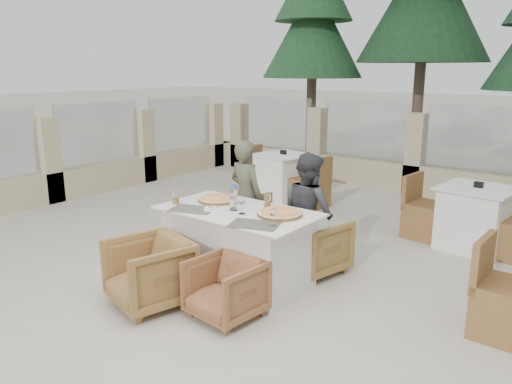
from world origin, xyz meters
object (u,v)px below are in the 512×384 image
Objects in this scene: pizza_left at (217,199)px; wine_glass_corner at (273,216)px; wine_glass_near at (242,205)px; olive_dish at (211,208)px; dining_table at (238,246)px; armchair_near_right at (226,289)px; armchair_far_right at (312,245)px; bg_table_a at (283,177)px; water_bottle at (234,197)px; diner_right at (308,213)px; diner_left at (246,197)px; beer_glass_left at (176,197)px; pizza_right at (280,213)px; wine_glass_centre at (234,199)px; armchair_far_left at (261,223)px; beer_glass_right at (268,201)px; bg_table_b at (475,218)px; armchair_near_left at (150,273)px.

wine_glass_corner is (0.98, -0.33, 0.07)m from pizza_left.
olive_dish is at bearing -164.75° from wine_glass_near.
dining_table is 2.69× the size of armchair_near_right.
armchair_far_right is 0.41× the size of bg_table_a.
wine_glass_near is 0.88m from armchair_near_right.
water_bottle is 0.88m from diner_right.
pizza_left is 0.63m from diner_left.
olive_dish is at bearing -58.06° from pizza_left.
wine_glass_near is at bearing 134.78° from diner_left.
beer_glass_left is 0.10× the size of diner_left.
beer_glass_left is (-1.13, -0.30, 0.04)m from pizza_right.
pizza_left is 0.69× the size of armchair_near_right.
pizza_right is 0.32× the size of diner_left.
armchair_far_left is (-0.33, 0.91, -0.55)m from wine_glass_centre.
wine_glass_centre is 0.28× the size of armchair_far_right.
armchair_far_right is at bearing 54.39° from beer_glass_right.
beer_glass_right is at bearing -117.88° from bg_table_b.
bg_table_b is (2.34, 2.71, -0.45)m from beer_glass_left.
diner_right is (0.61, 0.87, -0.14)m from olive_dish.
wine_glass_near is at bearing 78.50° from armchair_far_right.
armchair_far_left is (0.26, 1.15, -0.53)m from beer_glass_left.
beer_glass_left is (-1.27, 0.00, -0.02)m from wine_glass_corner.
armchair_far_right is at bearing 65.02° from wine_glass_near.
diner_right is at bearing 62.25° from beer_glass_right.
wine_glass_corner is 0.11× the size of bg_table_b.
bg_table_a is (-1.32, 3.20, -0.41)m from olive_dish.
olive_dish is (-0.80, 0.04, -0.07)m from wine_glass_corner.
wine_glass_corner is at bearing -15.20° from wine_glass_near.
pizza_left is 3.17m from bg_table_b.
pizza_right is 3.57m from bg_table_a.
bg_table_a is (-1.45, 2.99, -0.48)m from wine_glass_centre.
bg_table_b is (1.87, 2.68, -0.41)m from olive_dish.
pizza_left is 3.04× the size of beer_glass_left.
dining_table is 3.92× the size of pizza_left.
wine_glass_corner is (0.68, -0.25, 0.00)m from wine_glass_centre.
wine_glass_corner is at bearing -105.92° from bg_table_b.
armchair_far_left is (-0.21, 1.12, -0.48)m from olive_dish.
olive_dish is at bearing 76.68° from diner_right.
olive_dish is (-0.39, -0.44, -0.05)m from beer_glass_right.
wine_glass_corner is (0.47, -0.13, 0.00)m from wine_glass_near.
bg_table_a is (-1.51, 3.06, -0.52)m from water_bottle.
armchair_near_left is (0.11, -1.86, 0.01)m from armchair_far_left.
water_bottle is at bearing -23.17° from pizza_left.
armchair_near_left is 0.54× the size of diner_right.
beer_glass_left is at bearing 101.38° from armchair_far_left.
armchair_near_right is 0.36× the size of bg_table_a.
armchair_far_right is at bearing -174.89° from diner_left.
wine_glass_centre is 1.02m from armchair_far_right.
olive_dish reaches higher than armchair_near_right.
wine_glass_near reaches higher than armchair_far_left.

